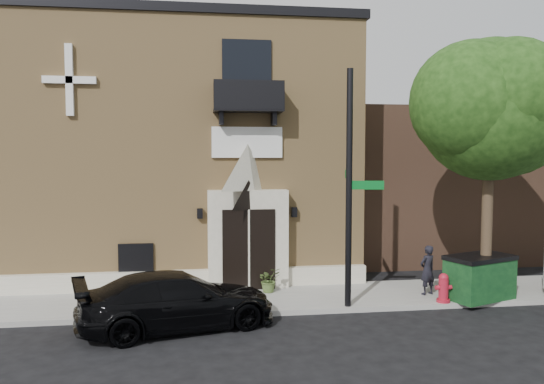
# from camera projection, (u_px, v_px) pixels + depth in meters

# --- Properties ---
(ground) EXTENTS (120.00, 120.00, 0.00)m
(ground) POSITION_uv_depth(u_px,v_px,m) (293.00, 316.00, 14.82)
(ground) COLOR black
(ground) RESTS_ON ground
(sidewalk) EXTENTS (42.00, 3.00, 0.15)m
(sidewalk) POSITION_uv_depth(u_px,v_px,m) (316.00, 297.00, 16.43)
(sidewalk) COLOR gray
(sidewalk) RESTS_ON ground
(church) EXTENTS (12.20, 11.01, 9.30)m
(church) POSITION_uv_depth(u_px,v_px,m) (188.00, 151.00, 21.94)
(church) COLOR tan
(church) RESTS_ON ground
(neighbour_building) EXTENTS (18.00, 8.00, 6.40)m
(neighbour_building) POSITION_uv_depth(u_px,v_px,m) (508.00, 182.00, 25.15)
(neighbour_building) COLOR brown
(neighbour_building) RESTS_ON ground
(street_tree_left) EXTENTS (4.97, 4.38, 7.77)m
(street_tree_left) POSITION_uv_depth(u_px,v_px,m) (493.00, 108.00, 15.59)
(street_tree_left) COLOR #38281C
(street_tree_left) RESTS_ON sidewalk
(black_sedan) EXTENTS (5.44, 3.30, 1.47)m
(black_sedan) POSITION_uv_depth(u_px,v_px,m) (177.00, 300.00, 13.67)
(black_sedan) COLOR black
(black_sedan) RESTS_ON ground
(street_sign) EXTENTS (1.06, 1.17, 6.75)m
(street_sign) POSITION_uv_depth(u_px,v_px,m) (350.00, 188.00, 15.02)
(street_sign) COLOR black
(street_sign) RESTS_ON sidewalk
(fire_hydrant) EXTENTS (0.49, 0.39, 0.86)m
(fire_hydrant) POSITION_uv_depth(u_px,v_px,m) (443.00, 288.00, 15.61)
(fire_hydrant) COLOR #A7172A
(fire_hydrant) RESTS_ON sidewalk
(dumpster) EXTENTS (2.30, 1.79, 1.32)m
(dumpster) POSITION_uv_depth(u_px,v_px,m) (480.00, 277.00, 15.96)
(dumpster) COLOR #0E3318
(dumpster) RESTS_ON sidewalk
(planter) EXTENTS (0.87, 0.82, 0.79)m
(planter) POSITION_uv_depth(u_px,v_px,m) (269.00, 280.00, 16.77)
(planter) COLOR #4D652F
(planter) RESTS_ON sidewalk
(pedestrian_near) EXTENTS (0.66, 0.55, 1.54)m
(pedestrian_near) POSITION_uv_depth(u_px,v_px,m) (427.00, 270.00, 16.44)
(pedestrian_near) COLOR black
(pedestrian_near) RESTS_ON sidewalk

